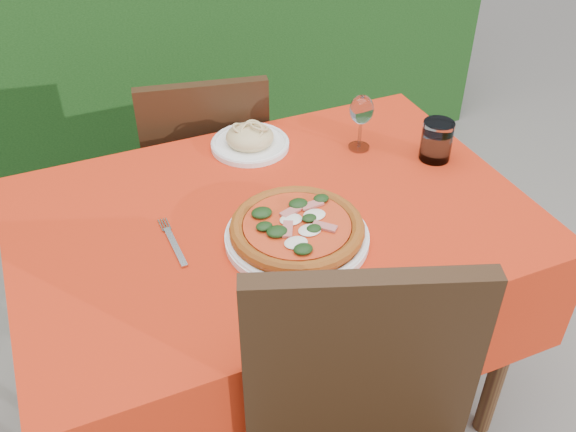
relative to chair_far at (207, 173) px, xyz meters
name	(u,v)px	position (x,y,z in m)	size (l,w,h in m)	color
ground	(276,399)	(0.00, -0.59, -0.50)	(60.00, 60.00, 0.00)	slate
dining_table	(273,259)	(0.00, -0.59, 0.09)	(1.26, 0.86, 0.75)	#4B3018
chair_far	(207,173)	(0.00, 0.00, 0.00)	(0.47, 0.47, 0.88)	black
pizza_plate	(297,231)	(0.01, -0.71, 0.27)	(0.34, 0.34, 0.06)	white
pasta_plate	(250,140)	(0.06, -0.28, 0.27)	(0.22, 0.22, 0.06)	white
water_glass	(436,142)	(0.51, -0.54, 0.30)	(0.09, 0.09, 0.11)	silver
wine_glass	(362,112)	(0.34, -0.41, 0.36)	(0.07, 0.07, 0.16)	silver
fork	(175,247)	(-0.25, -0.63, 0.25)	(0.03, 0.20, 0.01)	#BABAC1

